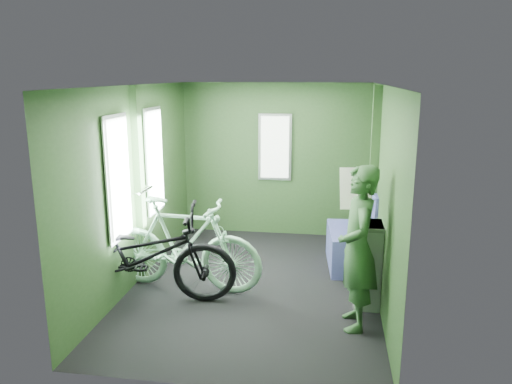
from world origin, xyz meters
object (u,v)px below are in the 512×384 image
(waste_box, at_px, (367,265))
(bench_seat, at_px, (352,244))
(bicycle_black, at_px, (145,301))
(passenger, at_px, (358,248))
(bicycle_mint, at_px, (185,290))

(waste_box, bearing_deg, bench_seat, 95.81)
(waste_box, bearing_deg, bicycle_black, -173.02)
(passenger, bearing_deg, waste_box, 157.87)
(passenger, bearing_deg, bicycle_mint, -112.25)
(bicycle_black, bearing_deg, waste_box, -90.51)
(passenger, xyz_separation_m, bench_seat, (0.03, 1.59, -0.50))
(bicycle_mint, distance_m, passenger, 2.13)
(bench_seat, bearing_deg, waste_box, -88.84)
(bicycle_black, distance_m, bench_seat, 2.68)
(bicycle_mint, relative_size, passenger, 1.14)
(bicycle_mint, distance_m, bench_seat, 2.21)
(bicycle_black, relative_size, passenger, 1.25)
(bicycle_black, height_order, bicycle_mint, bicycle_mint)
(bicycle_black, distance_m, bicycle_mint, 0.50)
(bicycle_black, distance_m, waste_box, 2.44)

